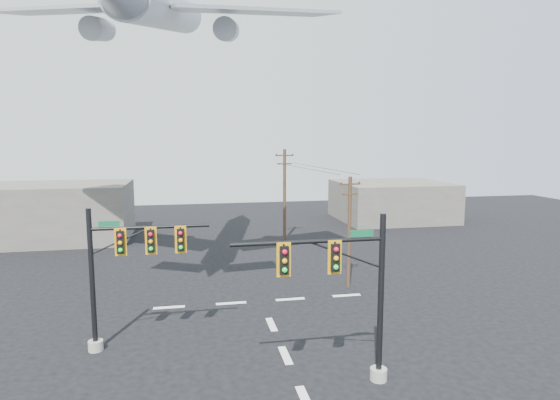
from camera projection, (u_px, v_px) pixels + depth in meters
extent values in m
plane|color=black|center=(305.00, 399.00, 19.60)|extent=(120.00, 120.00, 0.00)
cube|color=silver|center=(305.00, 398.00, 19.60)|extent=(0.40, 2.00, 0.01)
cube|color=silver|center=(285.00, 355.00, 23.49)|extent=(0.40, 2.00, 0.01)
cube|color=silver|center=(271.00, 324.00, 27.38)|extent=(0.40, 2.00, 0.01)
cube|color=silver|center=(169.00, 307.00, 30.13)|extent=(2.00, 0.40, 0.01)
cube|color=silver|center=(231.00, 303.00, 30.89)|extent=(2.00, 0.40, 0.01)
cube|color=silver|center=(290.00, 299.00, 31.65)|extent=(2.00, 0.40, 0.01)
cube|color=silver|center=(346.00, 295.00, 32.42)|extent=(2.00, 0.40, 0.01)
cylinder|color=#9A968C|center=(378.00, 374.00, 21.09)|extent=(0.76, 0.76, 0.54)
cylinder|color=black|center=(381.00, 299.00, 20.62)|extent=(0.26, 0.26, 7.62)
cylinder|color=black|center=(309.00, 242.00, 19.63)|extent=(6.61, 0.17, 0.17)
cylinder|color=black|center=(346.00, 255.00, 20.03)|extent=(3.56, 0.09, 0.09)
cube|color=black|center=(335.00, 257.00, 19.78)|extent=(0.37, 0.33, 1.20)
cube|color=orange|center=(335.00, 257.00, 19.80)|extent=(0.60, 0.04, 1.47)
sphere|color=red|center=(336.00, 250.00, 19.54)|extent=(0.22, 0.22, 0.22)
sphere|color=orange|center=(336.00, 258.00, 19.60)|extent=(0.22, 0.22, 0.22)
sphere|color=#0DDE27|center=(336.00, 267.00, 19.65)|extent=(0.22, 0.22, 0.22)
cube|color=black|center=(284.00, 260.00, 19.35)|extent=(0.37, 0.33, 1.20)
cube|color=orange|center=(284.00, 260.00, 19.38)|extent=(0.60, 0.04, 1.47)
sphere|color=red|center=(285.00, 252.00, 19.12)|extent=(0.22, 0.22, 0.22)
sphere|color=orange|center=(285.00, 261.00, 19.17)|extent=(0.22, 0.22, 0.22)
sphere|color=#0DDE27|center=(285.00, 270.00, 19.22)|extent=(0.22, 0.22, 0.22)
cube|color=#0C5933|center=(362.00, 233.00, 19.98)|extent=(1.03, 0.04, 0.28)
cylinder|color=#9A968C|center=(96.00, 346.00, 24.02)|extent=(0.74, 0.74, 0.53)
cylinder|color=black|center=(92.00, 281.00, 23.56)|extent=(0.25, 0.25, 7.40)
cylinder|color=black|center=(151.00, 227.00, 23.77)|extent=(5.91, 0.17, 0.17)
cylinder|color=black|center=(121.00, 241.00, 23.58)|extent=(3.21, 0.08, 0.08)
cube|color=black|center=(121.00, 242.00, 23.43)|extent=(0.36, 0.32, 1.16)
cube|color=orange|center=(121.00, 242.00, 23.45)|extent=(0.58, 0.04, 1.43)
sphere|color=red|center=(120.00, 236.00, 23.20)|extent=(0.21, 0.21, 0.21)
sphere|color=orange|center=(120.00, 243.00, 23.25)|extent=(0.21, 0.21, 0.21)
sphere|color=#0DDE27|center=(120.00, 250.00, 23.30)|extent=(0.21, 0.21, 0.21)
cube|color=black|center=(151.00, 241.00, 23.71)|extent=(0.36, 0.32, 1.16)
cube|color=orange|center=(151.00, 241.00, 23.73)|extent=(0.58, 0.04, 1.43)
sphere|color=red|center=(150.00, 234.00, 23.48)|extent=(0.21, 0.21, 0.21)
sphere|color=orange|center=(151.00, 242.00, 23.53)|extent=(0.21, 0.21, 0.21)
sphere|color=#0DDE27|center=(151.00, 249.00, 23.58)|extent=(0.21, 0.21, 0.21)
cube|color=black|center=(181.00, 240.00, 23.99)|extent=(0.36, 0.32, 1.16)
cube|color=orange|center=(181.00, 239.00, 24.01)|extent=(0.58, 0.04, 1.43)
sphere|color=red|center=(180.00, 233.00, 23.77)|extent=(0.21, 0.21, 0.21)
sphere|color=orange|center=(181.00, 240.00, 23.82)|extent=(0.21, 0.21, 0.21)
sphere|color=#0DDE27|center=(181.00, 247.00, 23.86)|extent=(0.21, 0.21, 0.21)
cube|color=#0C5933|center=(109.00, 224.00, 23.30)|extent=(1.00, 0.04, 0.27)
cylinder|color=#4A331F|center=(349.00, 233.00, 33.73)|extent=(0.27, 0.27, 8.12)
cube|color=#4A331F|center=(350.00, 184.00, 33.26)|extent=(1.62, 0.38, 0.11)
cube|color=#4A331F|center=(350.00, 194.00, 33.36)|extent=(1.26, 0.32, 0.11)
cylinder|color=black|center=(341.00, 183.00, 33.00)|extent=(0.09, 0.09, 0.11)
cylinder|color=black|center=(350.00, 183.00, 33.25)|extent=(0.09, 0.09, 0.11)
cylinder|color=black|center=(359.00, 183.00, 33.51)|extent=(0.09, 0.09, 0.11)
cylinder|color=#4A331F|center=(285.00, 195.00, 49.28)|extent=(0.33, 0.33, 9.68)
cube|color=#4A331F|center=(285.00, 155.00, 48.73)|extent=(1.96, 0.26, 0.13)
cube|color=#4A331F|center=(285.00, 164.00, 48.84)|extent=(1.53, 0.23, 0.13)
cylinder|color=black|center=(277.00, 154.00, 48.49)|extent=(0.11, 0.11, 0.13)
cylinder|color=black|center=(285.00, 154.00, 48.71)|extent=(0.11, 0.11, 0.13)
cylinder|color=black|center=(293.00, 154.00, 48.93)|extent=(0.11, 0.11, 0.13)
cylinder|color=black|center=(302.00, 168.00, 40.85)|extent=(1.57, 16.37, 0.03)
cylinder|color=black|center=(320.00, 168.00, 41.15)|extent=(1.28, 16.37, 0.03)
cylinder|color=#A8AEB4|center=(162.00, 8.00, 33.33)|extent=(6.17, 18.90, 6.19)
cone|color=#A8AEB4|center=(189.00, 18.00, 44.06)|extent=(3.69, 5.00, 3.62)
cube|color=#A8AEB4|center=(63.00, 10.00, 32.09)|extent=(12.09, 10.19, 0.96)
cube|color=#A8AEB4|center=(253.00, 11.00, 32.31)|extent=(12.55, 7.01, 0.96)
cylinder|color=#A8AEB4|center=(98.00, 29.00, 33.22)|extent=(2.18, 3.42, 2.15)
cylinder|color=#A8AEB4|center=(227.00, 30.00, 33.37)|extent=(2.18, 3.42, 2.15)
cube|color=#6A665D|center=(41.00, 213.00, 49.43)|extent=(18.00, 10.00, 6.00)
cube|color=#6A665D|center=(392.00, 201.00, 62.38)|extent=(14.00, 12.00, 5.00)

